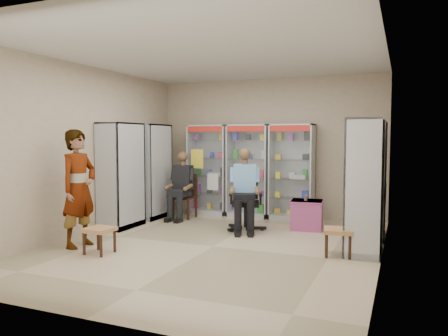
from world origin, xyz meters
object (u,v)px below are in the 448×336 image
at_px(seated_shopkeeper, 245,192).
at_px(cabinet_right_near, 365,186).
at_px(cabinet_back_mid, 249,171).
at_px(cabinet_left_far, 152,171).
at_px(cabinet_right_far, 370,180).
at_px(wooden_chair, 185,196).
at_px(pink_trunk, 307,215).
at_px(cabinet_left_near, 121,175).
at_px(office_chair, 246,200).
at_px(woven_stool_b, 100,240).
at_px(cabinet_back_left, 209,170).
at_px(woven_stool_a, 338,242).
at_px(standing_man, 79,188).
at_px(cabinet_back_right, 292,172).

bearing_deg(seated_shopkeeper, cabinet_right_near, -38.57).
xyz_separation_m(cabinet_back_mid, cabinet_left_far, (-1.88, -0.93, 0.00)).
distance_m(cabinet_right_far, wooden_chair, 3.84).
distance_m(cabinet_right_far, cabinet_right_near, 1.10).
bearing_deg(cabinet_right_far, cabinet_left_far, 87.43).
distance_m(cabinet_right_near, seated_shopkeeper, 2.32).
distance_m(cabinet_right_far, cabinet_left_far, 4.46).
height_order(cabinet_back_mid, pink_trunk, cabinet_back_mid).
relative_size(cabinet_back_mid, pink_trunk, 3.53).
height_order(cabinet_left_near, office_chair, cabinet_left_near).
relative_size(cabinet_left_far, cabinet_left_near, 1.00).
bearing_deg(wooden_chair, woven_stool_b, -87.03).
xyz_separation_m(cabinet_back_left, cabinet_left_far, (-0.93, -0.93, 0.00)).
xyz_separation_m(cabinet_right_far, office_chair, (-2.16, -0.26, -0.44)).
height_order(cabinet_right_far, cabinet_left_near, same).
xyz_separation_m(seated_shopkeeper, woven_stool_a, (1.83, -1.11, -0.51)).
bearing_deg(cabinet_right_far, standing_man, 119.88).
height_order(cabinet_back_left, wooden_chair, cabinet_back_left).
bearing_deg(cabinet_back_left, cabinet_left_near, -114.61).
bearing_deg(office_chair, cabinet_back_mid, 88.40).
height_order(cabinet_back_left, seated_shopkeeper, cabinet_back_left).
height_order(cabinet_left_far, seated_shopkeeper, cabinet_left_far).
bearing_deg(cabinet_back_mid, cabinet_back_left, 180.00).
xyz_separation_m(cabinet_back_left, cabinet_back_right, (1.90, 0.00, 0.00)).
bearing_deg(wooden_chair, cabinet_back_mid, 31.31).
relative_size(cabinet_back_mid, cabinet_back_right, 1.00).
distance_m(cabinet_left_near, woven_stool_b, 2.08).
relative_size(cabinet_back_left, seated_shopkeeper, 1.40).
bearing_deg(pink_trunk, seated_shopkeeper, -150.60).
distance_m(cabinet_left_far, pink_trunk, 3.41).
bearing_deg(cabinet_back_mid, office_chair, -73.20).
distance_m(cabinet_right_near, pink_trunk, 1.92).
bearing_deg(cabinet_left_far, standing_man, 6.14).
xyz_separation_m(cabinet_back_mid, office_chair, (0.42, -1.39, -0.44)).
xyz_separation_m(cabinet_right_far, seated_shopkeeper, (-2.16, -0.31, -0.29)).
xyz_separation_m(cabinet_right_far, woven_stool_b, (-3.62, -2.62, -0.81)).
bearing_deg(woven_stool_a, woven_stool_b, -159.77).
xyz_separation_m(wooden_chair, woven_stool_a, (3.45, -1.81, -0.27)).
height_order(cabinet_back_right, cabinet_right_near, same).
bearing_deg(standing_man, cabinet_back_right, -32.31).
relative_size(cabinet_back_left, pink_trunk, 3.53).
distance_m(cabinet_back_mid, seated_shopkeeper, 1.52).
bearing_deg(cabinet_right_far, cabinet_right_near, -180.00).
height_order(office_chair, pink_trunk, office_chair).
distance_m(cabinet_left_far, woven_stool_a, 4.50).
height_order(cabinet_right_far, woven_stool_a, cabinet_right_far).
relative_size(cabinet_back_right, cabinet_left_far, 1.00).
xyz_separation_m(cabinet_right_near, cabinet_left_near, (-4.46, 0.20, 0.00)).
xyz_separation_m(cabinet_back_left, wooden_chair, (-0.25, -0.73, -0.53)).
distance_m(wooden_chair, pink_trunk, 2.66).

